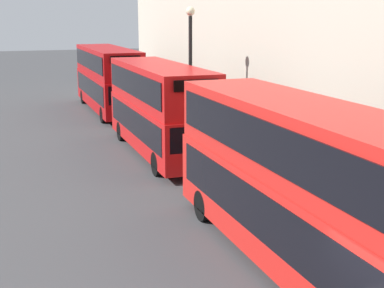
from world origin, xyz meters
name	(u,v)px	position (x,y,z in m)	size (l,w,h in m)	color
bus_leading	(299,179)	(1.60, 4.48, 2.40)	(2.59, 10.89, 4.35)	red
bus_second_in_queue	(160,105)	(1.60, 17.02, 2.35)	(2.59, 10.03, 4.25)	red
bus_third_in_queue	(108,77)	(1.60, 29.51, 2.39)	(2.59, 11.24, 4.33)	#B20C0F
street_lamp	(190,62)	(3.50, 18.03, 4.22)	(0.44, 0.44, 6.88)	black
pedestrian	(190,120)	(4.31, 20.43, 0.84)	(0.36, 0.36, 1.82)	#26262D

